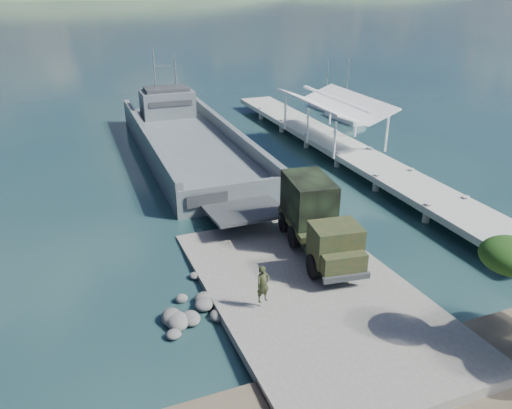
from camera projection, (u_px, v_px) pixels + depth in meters
The scene contains 9 objects.
ground at pixel (301, 286), 26.82m from camera, with size 1400.00×1400.00×0.00m, color #1C3F44.
boat_ramp at pixel (310, 292), 25.87m from camera, with size 10.00×18.00×0.50m, color #67655E.
shoreline_rocks at pixel (186, 306), 25.17m from camera, with size 3.20×5.60×0.90m, color #555553, non-canonical shape.
pier at pixel (338, 139), 46.45m from camera, with size 6.40×44.00×6.10m.
landing_craft at pixel (189, 147), 46.87m from camera, with size 8.62×32.50×9.61m.
military_truck at pixel (316, 219), 28.88m from camera, with size 3.69×8.65×3.89m.
soldier at pixel (263, 291), 23.85m from camera, with size 0.70×0.46×1.90m, color #1E321C.
sailboat_near at pixel (346, 117), 58.82m from camera, with size 2.18×6.16×7.37m.
sailboat_far at pixel (326, 107), 63.59m from camera, with size 2.13×5.38×6.38m.
Camera 1 is at (-10.57, -20.21, 14.99)m, focal length 35.00 mm.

